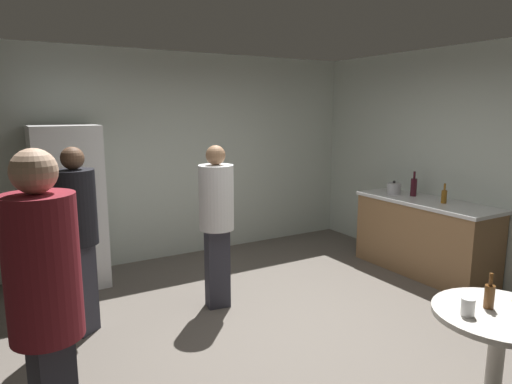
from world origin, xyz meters
TOP-DOWN VIEW (x-y plane):
  - ground_plane at (0.00, 0.00)m, footprint 5.20×5.20m
  - wall_back at (0.00, 2.63)m, footprint 5.32×0.06m
  - wall_side_right at (2.63, 0.00)m, footprint 0.06×5.20m
  - refrigerator at (-1.46, 2.20)m, footprint 0.70×0.68m
  - kitchen_counter at (2.28, 0.45)m, footprint 0.64×1.72m
  - kettle at (2.23, 0.92)m, footprint 0.24×0.17m
  - wine_bottle_on_counter at (2.35, 0.71)m, footprint 0.08×0.08m
  - beer_bottle_on_counter at (2.30, 0.23)m, footprint 0.06×0.06m
  - foreground_table at (0.47, -1.59)m, footprint 0.80×0.80m
  - beer_bottle_brown at (0.47, -1.51)m, footprint 0.06×0.06m
  - plastic_cup_white at (0.26, -1.51)m, footprint 0.08×0.08m
  - person_in_white_shirt at (-0.30, 0.85)m, footprint 0.38×0.38m
  - person_in_maroon_shirt at (-1.98, -0.82)m, footprint 0.41×0.41m
  - person_in_black_shirt at (-1.57, 0.96)m, footprint 0.48×0.48m

SIDE VIEW (x-z plane):
  - ground_plane at x=0.00m, z-range -0.10..0.00m
  - kitchen_counter at x=2.28m, z-range 0.00..0.90m
  - foreground_table at x=0.47m, z-range 0.26..1.00m
  - plastic_cup_white at x=0.26m, z-range 0.73..0.85m
  - beer_bottle_brown at x=0.47m, z-range 0.70..0.93m
  - refrigerator at x=-1.46m, z-range 0.00..1.80m
  - person_in_white_shirt at x=-0.30m, z-range 0.14..1.77m
  - kettle at x=2.23m, z-range 0.88..1.06m
  - person_in_black_shirt at x=-1.57m, z-range 0.14..1.80m
  - beer_bottle_on_counter at x=2.30m, z-range 0.87..1.10m
  - wine_bottle_on_counter at x=2.35m, z-range 0.86..1.17m
  - person_in_maroon_shirt at x=-1.98m, z-range 0.16..1.96m
  - wall_back at x=0.00m, z-range 0.00..2.70m
  - wall_side_right at x=2.63m, z-range 0.00..2.70m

